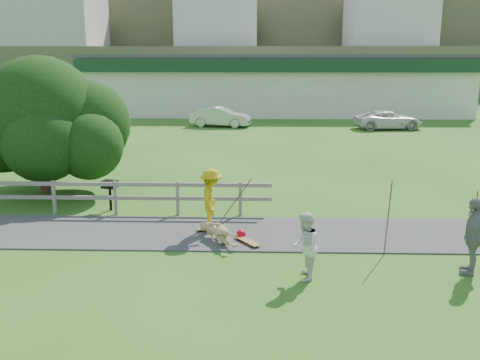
{
  "coord_description": "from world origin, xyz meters",
  "views": [
    {
      "loc": [
        2.51,
        -13.1,
        5.01
      ],
      "look_at": [
        2.03,
        2.0,
        1.47
      ],
      "focal_mm": 40.0,
      "sensor_mm": 36.0,
      "label": 1
    }
  ],
  "objects_px": {
    "skater_rider": "(212,203)",
    "car_white": "(388,120)",
    "spectator_a": "(305,247)",
    "bbq": "(110,196)",
    "tree": "(43,137)",
    "spectator_b": "(473,236)",
    "car_silver": "(220,117)",
    "skater_fallen": "(219,233)"
  },
  "relations": [
    {
      "from": "spectator_b",
      "to": "car_white",
      "type": "relative_size",
      "value": 0.4
    },
    {
      "from": "car_white",
      "to": "tree",
      "type": "distance_m",
      "value": 24.84
    },
    {
      "from": "tree",
      "to": "spectator_a",
      "type": "bearing_deg",
      "value": -40.86
    },
    {
      "from": "skater_rider",
      "to": "car_silver",
      "type": "xyz_separation_m",
      "value": [
        -1.33,
        23.52,
        -0.2
      ]
    },
    {
      "from": "skater_fallen",
      "to": "spectator_a",
      "type": "distance_m",
      "value": 3.21
    },
    {
      "from": "spectator_b",
      "to": "skater_rider",
      "type": "bearing_deg",
      "value": -93.63
    },
    {
      "from": "skater_fallen",
      "to": "spectator_b",
      "type": "relative_size",
      "value": 0.87
    },
    {
      "from": "skater_rider",
      "to": "spectator_b",
      "type": "relative_size",
      "value": 0.97
    },
    {
      "from": "skater_fallen",
      "to": "bbq",
      "type": "distance_m",
      "value": 4.88
    },
    {
      "from": "car_white",
      "to": "bbq",
      "type": "height_order",
      "value": "car_white"
    },
    {
      "from": "skater_rider",
      "to": "car_silver",
      "type": "relative_size",
      "value": 0.42
    },
    {
      "from": "spectator_b",
      "to": "tree",
      "type": "distance_m",
      "value": 14.82
    },
    {
      "from": "spectator_b",
      "to": "car_white",
      "type": "distance_m",
      "value": 25.69
    },
    {
      "from": "spectator_a",
      "to": "car_silver",
      "type": "distance_m",
      "value": 27.0
    },
    {
      "from": "spectator_a",
      "to": "skater_rider",
      "type": "bearing_deg",
      "value": -136.73
    },
    {
      "from": "skater_fallen",
      "to": "car_silver",
      "type": "height_order",
      "value": "car_silver"
    },
    {
      "from": "skater_rider",
      "to": "skater_fallen",
      "type": "height_order",
      "value": "skater_rider"
    },
    {
      "from": "skater_fallen",
      "to": "spectator_b",
      "type": "height_order",
      "value": "spectator_b"
    },
    {
      "from": "car_white",
      "to": "skater_fallen",
      "type": "bearing_deg",
      "value": 148.66
    },
    {
      "from": "skater_rider",
      "to": "car_white",
      "type": "height_order",
      "value": "skater_rider"
    },
    {
      "from": "car_silver",
      "to": "tree",
      "type": "relative_size",
      "value": 0.63
    },
    {
      "from": "car_white",
      "to": "spectator_b",
      "type": "bearing_deg",
      "value": 162.85
    },
    {
      "from": "bbq",
      "to": "tree",
      "type": "bearing_deg",
      "value": 158.58
    },
    {
      "from": "spectator_a",
      "to": "spectator_b",
      "type": "height_order",
      "value": "spectator_b"
    },
    {
      "from": "skater_rider",
      "to": "spectator_a",
      "type": "bearing_deg",
      "value": -147.28
    },
    {
      "from": "spectator_a",
      "to": "bbq",
      "type": "xyz_separation_m",
      "value": [
        -5.91,
        5.41,
        -0.29
      ]
    },
    {
      "from": "skater_rider",
      "to": "spectator_b",
      "type": "height_order",
      "value": "spectator_b"
    },
    {
      "from": "tree",
      "to": "car_white",
      "type": "bearing_deg",
      "value": 46.86
    },
    {
      "from": "spectator_a",
      "to": "car_silver",
      "type": "xyz_separation_m",
      "value": [
        -3.71,
        26.74,
        -0.09
      ]
    },
    {
      "from": "car_white",
      "to": "bbq",
      "type": "bearing_deg",
      "value": 137.71
    },
    {
      "from": "spectator_a",
      "to": "tree",
      "type": "bearing_deg",
      "value": -124.05
    },
    {
      "from": "spectator_b",
      "to": "car_silver",
      "type": "bearing_deg",
      "value": -143.87
    },
    {
      "from": "spectator_a",
      "to": "spectator_b",
      "type": "xyz_separation_m",
      "value": [
        3.92,
        0.47,
        0.13
      ]
    },
    {
      "from": "spectator_b",
      "to": "tree",
      "type": "bearing_deg",
      "value": -99.53
    },
    {
      "from": "tree",
      "to": "bbq",
      "type": "distance_m",
      "value": 4.13
    },
    {
      "from": "spectator_b",
      "to": "bbq",
      "type": "distance_m",
      "value": 11.02
    },
    {
      "from": "spectator_b",
      "to": "bbq",
      "type": "xyz_separation_m",
      "value": [
        -9.84,
        4.94,
        -0.42
      ]
    },
    {
      "from": "spectator_b",
      "to": "car_white",
      "type": "xyz_separation_m",
      "value": [
        4.09,
        25.36,
        -0.29
      ]
    },
    {
      "from": "spectator_a",
      "to": "car_silver",
      "type": "relative_size",
      "value": 0.37
    },
    {
      "from": "spectator_a",
      "to": "tree",
      "type": "relative_size",
      "value": 0.23
    },
    {
      "from": "car_silver",
      "to": "bbq",
      "type": "relative_size",
      "value": 4.22
    },
    {
      "from": "skater_rider",
      "to": "tree",
      "type": "relative_size",
      "value": 0.27
    }
  ]
}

